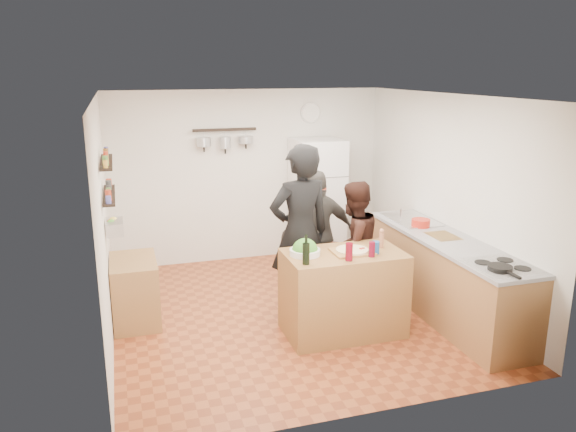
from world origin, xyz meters
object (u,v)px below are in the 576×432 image
object	(u,v)px
red_bowl	(421,223)
prep_island	(343,293)
salad_bowl	(305,252)
person_center	(353,246)
wine_bottle	(306,254)
side_table	(135,291)
fridge	(317,200)
pepper_mill	(381,240)
salt_canister	(375,248)
counter_run	(445,277)
person_left	(300,233)
skillet	(500,268)
person_back	(318,234)
wall_clock	(310,113)

from	to	relation	value
red_bowl	prep_island	bearing A→B (deg)	-153.59
salad_bowl	person_center	size ratio (longest dim) A/B	0.21
wine_bottle	side_table	bearing A→B (deg)	144.57
person_center	fridge	world-z (taller)	fridge
pepper_mill	salt_canister	world-z (taller)	pepper_mill
counter_run	person_center	bearing A→B (deg)	153.58
person_left	skillet	world-z (taller)	person_left
person_back	wall_clock	world-z (taller)	wall_clock
pepper_mill	counter_run	world-z (taller)	pepper_mill
salad_bowl	red_bowl	xyz separation A→B (m)	(1.68, 0.58, 0.02)
counter_run	side_table	size ratio (longest dim) A/B	3.29
pepper_mill	person_center	world-z (taller)	person_center
salad_bowl	salt_canister	xyz separation A→B (m)	(0.72, -0.17, 0.03)
wine_bottle	person_left	world-z (taller)	person_left
wine_bottle	fridge	xyz separation A→B (m)	(1.06, 2.62, -0.12)
salt_canister	person_center	xyz separation A→B (m)	(0.05, 0.69, -0.20)
prep_island	person_back	xyz separation A→B (m)	(0.10, 1.07, 0.34)
salt_canister	person_left	xyz separation A→B (m)	(-0.62, 0.64, 0.03)
pepper_mill	side_table	size ratio (longest dim) A/B	0.21
prep_island	red_bowl	distance (m)	1.50
skillet	red_bowl	size ratio (longest dim) A/B	1.04
salad_bowl	person_back	world-z (taller)	person_back
salt_canister	person_back	xyz separation A→B (m)	(-0.20, 1.19, -0.18)
counter_run	wall_clock	distance (m)	3.22
salt_canister	wine_bottle	bearing A→B (deg)	-172.87
counter_run	side_table	world-z (taller)	counter_run
person_back	counter_run	world-z (taller)	person_back
skillet	wall_clock	bearing A→B (deg)	100.03
salad_bowl	pepper_mill	xyz separation A→B (m)	(0.87, 0.00, 0.05)
person_center	red_bowl	distance (m)	0.93
prep_island	counter_run	distance (m)	1.31
wine_bottle	person_center	bearing A→B (deg)	43.10
wine_bottle	person_left	distance (m)	0.76
wine_bottle	red_bowl	distance (m)	1.95
red_bowl	wall_clock	size ratio (longest dim) A/B	0.74
person_back	salt_canister	bearing A→B (deg)	101.80
wine_bottle	person_left	xyz separation A→B (m)	(0.18, 0.74, -0.01)
side_table	red_bowl	bearing A→B (deg)	-5.30
salad_bowl	person_center	distance (m)	0.95
wall_clock	salt_canister	bearing A→B (deg)	-95.21
salad_bowl	red_bowl	size ratio (longest dim) A/B	1.43
person_center	salt_canister	bearing A→B (deg)	64.10
fridge	side_table	distance (m)	3.11
skillet	counter_run	bearing A→B (deg)	84.53
fridge	wine_bottle	bearing A→B (deg)	-112.04
pepper_mill	red_bowl	world-z (taller)	pepper_mill
person_back	fridge	bearing A→B (deg)	-107.17
person_left	person_back	size ratio (longest dim) A/B	1.26
person_left	skillet	bearing A→B (deg)	127.90
wall_clock	person_center	bearing A→B (deg)	-95.58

